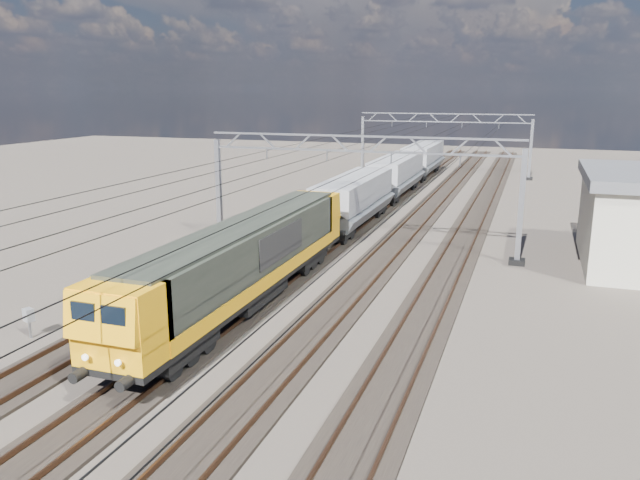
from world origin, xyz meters
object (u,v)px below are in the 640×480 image
(hopper_wagon_third, at_px, (423,157))
(catenary_gantry_far, at_px, (443,142))
(catenary_gantry_mid, at_px, (358,188))
(hopper_wagon_mid, at_px, (396,173))
(trackside_cabinet, at_px, (29,316))
(hopper_wagon_lead, at_px, (354,198))
(locomotive, at_px, (246,258))

(hopper_wagon_third, bearing_deg, catenary_gantry_far, 36.21)
(catenary_gantry_mid, xyz_separation_m, catenary_gantry_far, (0.00, 36.00, 0.00))
(hopper_wagon_mid, bearing_deg, hopper_wagon_third, 90.00)
(trackside_cabinet, bearing_deg, hopper_wagon_third, 103.63)
(hopper_wagon_lead, relative_size, trackside_cabinet, 10.43)
(hopper_wagon_lead, relative_size, hopper_wagon_mid, 1.00)
(catenary_gantry_far, relative_size, trackside_cabinet, 15.97)
(catenary_gantry_far, distance_m, trackside_cabinet, 54.56)
(catenary_gantry_far, height_order, hopper_wagon_third, catenary_gantry_far)
(catenary_gantry_mid, height_order, catenary_gantry_far, same)
(catenary_gantry_far, distance_m, hopper_wagon_third, 2.99)
(catenary_gantry_mid, xyz_separation_m, hopper_wagon_mid, (-2.00, 20.34, -1.67))
(hopper_wagon_lead, bearing_deg, catenary_gantry_mid, -71.94)
(catenary_gantry_far, xyz_separation_m, locomotive, (-2.00, -47.56, -1.58))
(catenary_gantry_far, relative_size, hopper_wagon_mid, 1.53)
(hopper_wagon_lead, xyz_separation_m, trackside_cabinet, (-6.67, -23.92, -1.29))
(locomotive, distance_m, trackside_cabinet, 9.23)
(hopper_wagon_lead, distance_m, hopper_wagon_mid, 14.20)
(hopper_wagon_lead, height_order, trackside_cabinet, hopper_wagon_lead)
(catenary_gantry_mid, xyz_separation_m, locomotive, (-2.00, -11.56, -1.58))
(hopper_wagon_mid, bearing_deg, hopper_wagon_lead, -90.00)
(catenary_gantry_far, xyz_separation_m, trackside_cabinet, (-8.68, -53.78, -2.96))
(locomotive, relative_size, hopper_wagon_third, 1.62)
(hopper_wagon_mid, relative_size, trackside_cabinet, 10.43)
(hopper_wagon_third, bearing_deg, catenary_gantry_mid, -86.69)
(hopper_wagon_third, bearing_deg, trackside_cabinet, -97.27)
(hopper_wagon_lead, bearing_deg, catenary_gantry_far, 86.17)
(hopper_wagon_lead, xyz_separation_m, hopper_wagon_mid, (0.00, 14.20, 0.00))
(catenary_gantry_mid, xyz_separation_m, hopper_wagon_lead, (-2.00, 6.14, -1.67))
(trackside_cabinet, bearing_deg, hopper_wagon_lead, 95.31)
(locomotive, distance_m, hopper_wagon_third, 46.10)
(catenary_gantry_mid, relative_size, hopper_wagon_third, 1.53)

